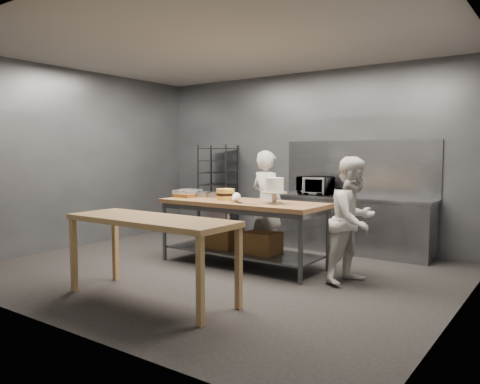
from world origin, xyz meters
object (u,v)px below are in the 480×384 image
object	(u,v)px
near_counter	(151,225)
chef_right	(353,220)
speed_rack	(218,192)
chef_behind	(267,203)
microwave	(315,186)
layer_cake	(225,194)
work_table	(241,225)
frosted_cake_stand	(274,187)

from	to	relation	value
near_counter	chef_right	xyz separation A→B (m)	(1.52, 1.92, -0.04)
speed_rack	chef_behind	bearing A→B (deg)	-28.71
microwave	layer_cake	world-z (taller)	microwave
speed_rack	chef_right	bearing A→B (deg)	-25.48
speed_rack	microwave	world-z (taller)	speed_rack
work_table	speed_rack	distance (m)	2.41
chef_behind	layer_cake	size ratio (longest dim) A/B	6.23
work_table	chef_right	size ratio (longest dim) A/B	1.55
frosted_cake_stand	layer_cake	world-z (taller)	frosted_cake_stand
chef_behind	chef_right	world-z (taller)	chef_behind
near_counter	speed_rack	distance (m)	3.97
speed_rack	chef_right	xyz separation A→B (m)	(3.35, -1.60, -0.08)
work_table	speed_rack	bearing A→B (deg)	135.78
chef_behind	microwave	distance (m)	1.08
speed_rack	layer_cake	size ratio (longest dim) A/B	6.68
chef_behind	microwave	size ratio (longest dim) A/B	3.01
work_table	layer_cake	size ratio (longest dim) A/B	9.17
work_table	chef_behind	xyz separation A→B (m)	(-0.04, 0.75, 0.24)
frosted_cake_stand	near_counter	bearing A→B (deg)	-104.14
work_table	microwave	xyz separation A→B (m)	(0.29, 1.75, 0.48)
chef_behind	frosted_cake_stand	bearing A→B (deg)	140.06
near_counter	speed_rack	xyz separation A→B (m)	(-1.84, 3.52, 0.04)
chef_right	layer_cake	xyz separation A→B (m)	(-1.90, -0.08, 0.23)
chef_right	microwave	bearing A→B (deg)	53.93
chef_behind	frosted_cake_stand	world-z (taller)	chef_behind
chef_behind	chef_right	bearing A→B (deg)	170.23
layer_cake	work_table	bearing A→B (deg)	2.05
microwave	frosted_cake_stand	xyz separation A→B (m)	(0.29, -1.79, 0.09)
work_table	layer_cake	world-z (taller)	layer_cake
layer_cake	frosted_cake_stand	bearing A→B (deg)	-2.34
speed_rack	layer_cake	bearing A→B (deg)	-49.17
frosted_cake_stand	layer_cake	bearing A→B (deg)	177.66
microwave	work_table	bearing A→B (deg)	-99.40
speed_rack	frosted_cake_stand	bearing A→B (deg)	-36.75
layer_cake	chef_right	bearing A→B (deg)	2.35
chef_right	microwave	world-z (taller)	chef_right
speed_rack	layer_cake	xyz separation A→B (m)	(1.45, -1.68, 0.14)
speed_rack	chef_right	distance (m)	3.72
chef_right	microwave	xyz separation A→B (m)	(-1.35, 1.68, 0.28)
chef_right	layer_cake	size ratio (longest dim) A/B	5.91
speed_rack	frosted_cake_stand	xyz separation A→B (m)	(2.29, -1.71, 0.28)
frosted_cake_stand	layer_cake	size ratio (longest dim) A/B	1.32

